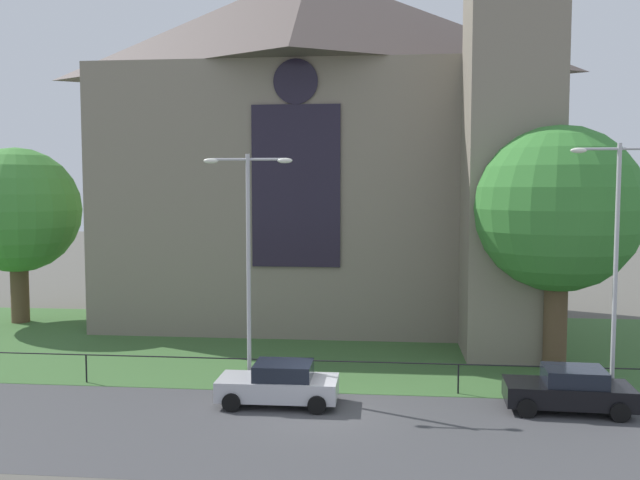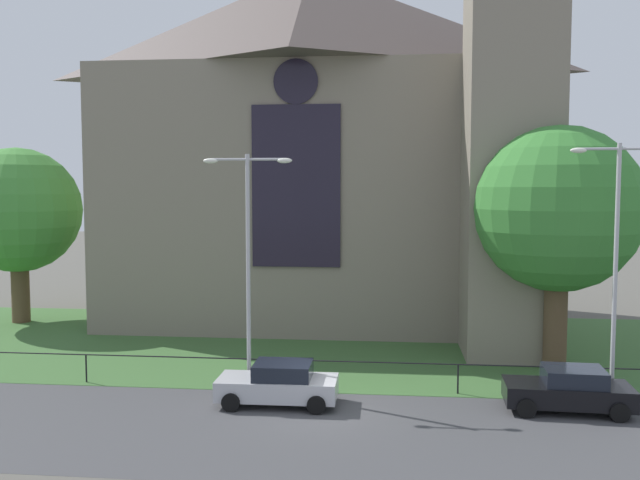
{
  "view_description": "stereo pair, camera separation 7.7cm",
  "coord_description": "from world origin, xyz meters",
  "px_view_note": "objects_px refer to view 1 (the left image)",
  "views": [
    {
      "loc": [
        2.15,
        -22.83,
        7.67
      ],
      "look_at": [
        -0.98,
        8.0,
        5.26
      ],
      "focal_mm": 38.45,
      "sensor_mm": 36.0,
      "label": 1
    },
    {
      "loc": [
        2.23,
        -22.83,
        7.67
      ],
      "look_at": [
        -0.98,
        8.0,
        5.26
      ],
      "focal_mm": 38.45,
      "sensor_mm": 36.0,
      "label": 2
    }
  ],
  "objects_px": {
    "streetlamp_near": "(248,242)",
    "parked_car_silver": "(279,384)",
    "parked_car_black": "(569,390)",
    "tree_right_near": "(558,210)",
    "church_building": "(322,141)",
    "tree_left_far": "(17,211)",
    "streetlamp_far": "(617,240)"
  },
  "relations": [
    {
      "from": "parked_car_black",
      "to": "church_building",
      "type": "bearing_deg",
      "value": -54.2
    },
    {
      "from": "tree_left_far",
      "to": "tree_right_near",
      "type": "bearing_deg",
      "value": -14.26
    },
    {
      "from": "tree_right_near",
      "to": "streetlamp_far",
      "type": "bearing_deg",
      "value": -76.17
    },
    {
      "from": "tree_left_far",
      "to": "streetlamp_far",
      "type": "bearing_deg",
      "value": -21.37
    },
    {
      "from": "church_building",
      "to": "streetlamp_near",
      "type": "distance_m",
      "value": 14.63
    },
    {
      "from": "parked_car_silver",
      "to": "parked_car_black",
      "type": "xyz_separation_m",
      "value": [
        9.98,
        0.31,
        0.0
      ]
    },
    {
      "from": "church_building",
      "to": "streetlamp_far",
      "type": "distance_m",
      "value": 18.75
    },
    {
      "from": "tree_left_far",
      "to": "parked_car_silver",
      "type": "height_order",
      "value": "tree_left_far"
    },
    {
      "from": "church_building",
      "to": "tree_left_far",
      "type": "relative_size",
      "value": 2.63
    },
    {
      "from": "streetlamp_near",
      "to": "church_building",
      "type": "bearing_deg",
      "value": 84.04
    },
    {
      "from": "streetlamp_near",
      "to": "parked_car_silver",
      "type": "height_order",
      "value": "streetlamp_near"
    },
    {
      "from": "tree_left_far",
      "to": "streetlamp_near",
      "type": "relative_size",
      "value": 1.11
    },
    {
      "from": "tree_right_near",
      "to": "streetlamp_near",
      "type": "height_order",
      "value": "tree_right_near"
    },
    {
      "from": "church_building",
      "to": "streetlamp_near",
      "type": "xyz_separation_m",
      "value": [
        -1.44,
        -13.78,
        -4.67
      ]
    },
    {
      "from": "tree_left_far",
      "to": "streetlamp_near",
      "type": "bearing_deg",
      "value": -36.0
    },
    {
      "from": "streetlamp_near",
      "to": "tree_left_far",
      "type": "bearing_deg",
      "value": 144.0
    },
    {
      "from": "church_building",
      "to": "tree_right_near",
      "type": "height_order",
      "value": "church_building"
    },
    {
      "from": "streetlamp_far",
      "to": "tree_right_near",
      "type": "bearing_deg",
      "value": 103.83
    },
    {
      "from": "tree_left_far",
      "to": "parked_car_silver",
      "type": "relative_size",
      "value": 2.34
    },
    {
      "from": "tree_right_near",
      "to": "church_building",
      "type": "bearing_deg",
      "value": 138.64
    },
    {
      "from": "church_building",
      "to": "parked_car_silver",
      "type": "relative_size",
      "value": 6.17
    },
    {
      "from": "tree_left_far",
      "to": "parked_car_silver",
      "type": "xyz_separation_m",
      "value": [
        17.02,
        -13.17,
        -5.58
      ]
    },
    {
      "from": "tree_right_near",
      "to": "tree_left_far",
      "type": "distance_m",
      "value": 28.75
    },
    {
      "from": "tree_left_far",
      "to": "parked_car_black",
      "type": "xyz_separation_m",
      "value": [
        27.01,
        -12.86,
        -5.58
      ]
    },
    {
      "from": "streetlamp_near",
      "to": "streetlamp_far",
      "type": "bearing_deg",
      "value": 0.0
    },
    {
      "from": "tree_right_near",
      "to": "streetlamp_near",
      "type": "xyz_separation_m",
      "value": [
        -12.29,
        -4.23,
        -1.11
      ]
    },
    {
      "from": "parked_car_silver",
      "to": "parked_car_black",
      "type": "height_order",
      "value": "same"
    },
    {
      "from": "church_building",
      "to": "streetlamp_near",
      "type": "relative_size",
      "value": 2.92
    },
    {
      "from": "tree_right_near",
      "to": "tree_left_far",
      "type": "bearing_deg",
      "value": 165.74
    },
    {
      "from": "church_building",
      "to": "tree_left_far",
      "type": "xyz_separation_m",
      "value": [
        -17.01,
        -2.47,
        -3.95
      ]
    },
    {
      "from": "streetlamp_near",
      "to": "parked_car_silver",
      "type": "xyz_separation_m",
      "value": [
        1.46,
        -1.86,
        -4.85
      ]
    },
    {
      "from": "tree_left_far",
      "to": "parked_car_black",
      "type": "relative_size",
      "value": 2.31
    }
  ]
}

